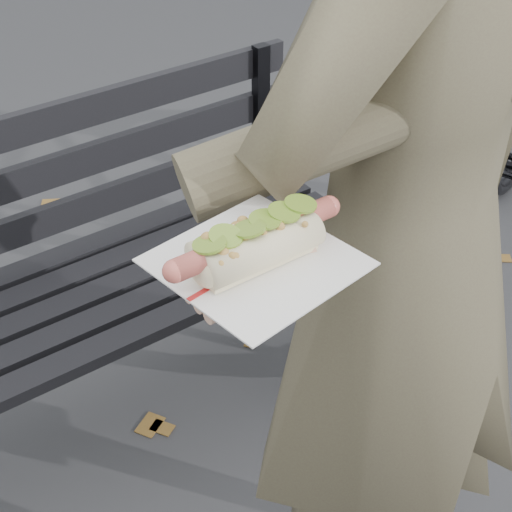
# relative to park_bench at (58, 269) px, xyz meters

# --- Properties ---
(park_bench) EXTENTS (1.50, 0.44, 0.88)m
(park_bench) POSITION_rel_park_bench_xyz_m (0.00, 0.00, 0.00)
(park_bench) COLOR black
(park_bench) RESTS_ON ground
(bicycle) EXTENTS (1.89, 1.17, 0.94)m
(bicycle) POSITION_rel_park_bench_xyz_m (1.34, -0.06, -0.06)
(bicycle) COLOR black
(bicycle) RESTS_ON ground
(person) EXTENTS (0.73, 0.53, 1.87)m
(person) POSITION_rel_park_bench_xyz_m (0.30, -0.80, 0.41)
(person) COLOR brown
(person) RESTS_ON ground
(held_hotdog) EXTENTS (0.62, 0.32, 0.20)m
(held_hotdog) POSITION_rel_park_bench_xyz_m (0.10, -0.85, 0.68)
(held_hotdog) COLOR brown
(fallen_leaves) EXTENTS (4.87, 3.37, 0.00)m
(fallen_leaves) POSITION_rel_park_bench_xyz_m (0.18, -0.50, -0.52)
(fallen_leaves) COLOR brown
(fallen_leaves) RESTS_ON ground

